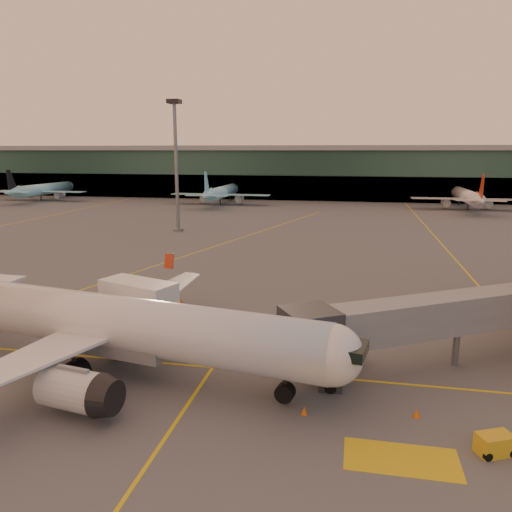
% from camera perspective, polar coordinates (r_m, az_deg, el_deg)
% --- Properties ---
extents(ground, '(600.00, 600.00, 0.00)m').
position_cam_1_polar(ground, '(36.11, -15.20, -14.79)').
color(ground, '#4C4F54').
rests_on(ground, ground).
extents(taxi_markings, '(100.12, 173.00, 0.01)m').
position_cam_1_polar(taxi_markings, '(78.14, -5.54, 0.11)').
color(taxi_markings, gold).
rests_on(taxi_markings, ground).
extents(terminal, '(400.00, 20.00, 17.60)m').
position_cam_1_polar(terminal, '(171.24, 6.41, 9.49)').
color(terminal, '#19382D').
rests_on(terminal, ground).
extents(mast_west_near, '(2.40, 2.40, 25.60)m').
position_cam_1_polar(mast_west_near, '(100.93, -9.14, 11.19)').
color(mast_west_near, slate).
rests_on(mast_west_near, ground).
extents(distant_aircraft_row, '(290.00, 34.00, 13.00)m').
position_cam_1_polar(distant_aircraft_row, '(151.85, -2.44, 5.93)').
color(distant_aircraft_row, '#8EDBEE').
rests_on(distant_aircraft_row, ground).
extents(main_airplane, '(37.65, 34.14, 11.40)m').
position_cam_1_polar(main_airplane, '(37.93, -16.67, -7.48)').
color(main_airplane, silver).
rests_on(main_airplane, ground).
extents(jet_bridge, '(26.13, 17.63, 5.71)m').
position_cam_1_polar(jet_bridge, '(41.44, 23.64, -5.98)').
color(jet_bridge, slate).
rests_on(jet_bridge, ground).
extents(catering_truck, '(7.24, 4.97, 5.17)m').
position_cam_1_polar(catering_truck, '(43.93, -13.16, -5.66)').
color(catering_truck, '#A12717').
rests_on(catering_truck, ground).
extents(gpu_cart, '(2.24, 1.85, 1.13)m').
position_cam_1_polar(gpu_cart, '(31.35, 25.65, -18.85)').
color(gpu_cart, gold).
rests_on(gpu_cart, ground).
extents(pushback_tug, '(4.36, 3.40, 1.99)m').
position_cam_1_polar(pushback_tug, '(39.32, 9.04, -10.92)').
color(pushback_tug, black).
rests_on(pushback_tug, ground).
extents(cone_nose, '(0.44, 0.44, 0.56)m').
position_cam_1_polar(cone_nose, '(33.47, 17.89, -16.71)').
color(cone_nose, '#DE5D0B').
rests_on(cone_nose, ground).
extents(cone_wing_left, '(0.42, 0.42, 0.54)m').
position_cam_1_polar(cone_wing_left, '(54.19, -8.58, -5.05)').
color(cone_wing_left, '#DE5D0B').
rests_on(cone_wing_left, ground).
extents(cone_fwd, '(0.40, 0.40, 0.50)m').
position_cam_1_polar(cone_fwd, '(32.42, 5.54, -17.19)').
color(cone_fwd, '#DE5D0B').
rests_on(cone_fwd, ground).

